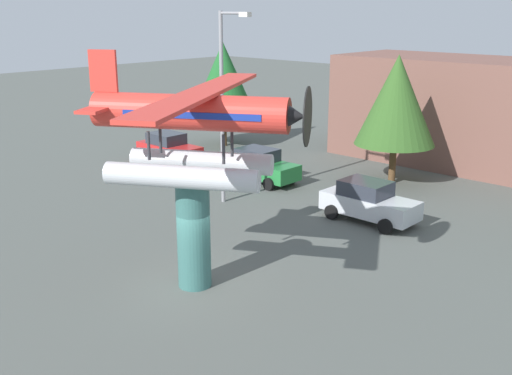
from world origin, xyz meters
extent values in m
plane|color=#515651|center=(0.00, 0.00, 0.00)|extent=(140.00, 140.00, 0.00)
cylinder|color=#386B66|center=(0.00, 0.00, 1.83)|extent=(1.10, 1.10, 3.67)
cylinder|color=silver|center=(0.50, -0.86, 4.02)|extent=(4.50, 3.02, 0.70)
cylinder|color=#333338|center=(1.29, 0.17, 4.82)|extent=(0.14, 0.14, 0.90)
cylinder|color=#333338|center=(-0.78, -1.04, 4.82)|extent=(0.14, 0.14, 0.90)
cylinder|color=silver|center=(-0.50, 0.86, 4.02)|extent=(4.50, 3.02, 0.70)
cylinder|color=#333338|center=(0.78, 1.04, 4.82)|extent=(0.14, 0.14, 0.90)
cylinder|color=#333338|center=(-1.29, -0.17, 4.82)|extent=(0.14, 0.14, 0.90)
cylinder|color=red|center=(0.00, 0.00, 5.82)|extent=(5.91, 4.08, 1.10)
cube|color=#193399|center=(0.17, 0.10, 5.82)|extent=(4.32, 3.17, 0.20)
cone|color=#262628|center=(2.81, 1.64, 5.82)|extent=(1.05, 1.11, 0.88)
cylinder|color=black|center=(3.15, 1.84, 5.82)|extent=(0.94, 1.57, 1.80)
cube|color=red|center=(0.35, 0.20, 6.43)|extent=(6.19, 9.54, 0.12)
cube|color=red|center=(-2.42, -1.41, 5.92)|extent=(2.02, 2.77, 0.10)
cube|color=red|center=(-2.42, -1.41, 7.02)|extent=(0.84, 0.56, 1.30)
cube|color=red|center=(-13.69, 10.21, 0.72)|extent=(4.20, 1.70, 0.80)
cube|color=#2D333D|center=(-13.94, 10.21, 1.44)|extent=(2.00, 1.56, 0.64)
cylinder|color=black|center=(-12.34, 9.31, 0.32)|extent=(0.64, 0.22, 0.64)
cylinder|color=black|center=(-12.34, 11.11, 0.32)|extent=(0.64, 0.22, 0.64)
cylinder|color=black|center=(-15.04, 9.31, 0.32)|extent=(0.64, 0.22, 0.64)
cylinder|color=black|center=(-15.04, 11.11, 0.32)|extent=(0.64, 0.22, 0.64)
cube|color=#237A38|center=(-6.89, 10.82, 0.72)|extent=(4.20, 1.70, 0.80)
cube|color=#2D333D|center=(-7.14, 10.82, 1.44)|extent=(2.00, 1.56, 0.64)
cylinder|color=black|center=(-5.54, 9.92, 0.32)|extent=(0.64, 0.22, 0.64)
cylinder|color=black|center=(-5.54, 11.72, 0.32)|extent=(0.64, 0.22, 0.64)
cylinder|color=black|center=(-8.24, 9.92, 0.32)|extent=(0.64, 0.22, 0.64)
cylinder|color=black|center=(-8.24, 11.72, 0.32)|extent=(0.64, 0.22, 0.64)
cube|color=silver|center=(0.75, 9.41, 0.72)|extent=(4.20, 1.70, 0.80)
cube|color=#2D333D|center=(0.50, 9.41, 1.44)|extent=(2.00, 1.56, 0.64)
cylinder|color=black|center=(2.10, 8.51, 0.32)|extent=(0.64, 0.22, 0.64)
cylinder|color=black|center=(2.10, 10.31, 0.32)|extent=(0.64, 0.22, 0.64)
cylinder|color=black|center=(-0.60, 8.51, 0.32)|extent=(0.64, 0.22, 0.64)
cylinder|color=black|center=(-0.60, 10.31, 0.32)|extent=(0.64, 0.22, 0.64)
cylinder|color=gray|center=(-5.88, 7.06, 4.38)|extent=(0.18, 0.18, 8.77)
cylinder|color=gray|center=(-5.08, 7.06, 8.67)|extent=(1.60, 0.12, 0.12)
cube|color=silver|center=(-4.38, 7.06, 8.62)|extent=(0.50, 0.28, 0.20)
cube|color=brown|center=(-0.47, 22.00, 3.05)|extent=(15.91, 6.47, 6.11)
cylinder|color=brown|center=(-14.64, 15.67, 1.04)|extent=(0.36, 0.36, 2.08)
cone|color=#1E6028|center=(-14.64, 15.67, 4.43)|extent=(4.23, 4.23, 4.70)
cylinder|color=brown|center=(-1.71, 15.36, 1.04)|extent=(0.36, 0.36, 2.08)
cone|color=#335B23|center=(-1.71, 15.36, 4.37)|extent=(4.13, 4.13, 4.58)
camera|label=1|loc=(14.30, -12.43, 8.96)|focal=43.23mm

